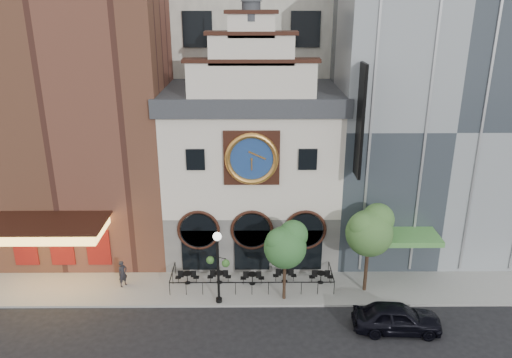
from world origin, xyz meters
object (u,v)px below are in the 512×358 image
at_px(bistro_0, 187,277).
at_px(bistro_1, 219,277).
at_px(bistro_3, 285,275).
at_px(tree_left, 286,244).
at_px(bistro_4, 321,277).
at_px(lamppost, 218,260).
at_px(tree_right, 370,229).
at_px(bistro_2, 252,278).
at_px(pedestrian, 123,274).
at_px(car_right, 397,318).

height_order(bistro_0, bistro_1, same).
height_order(bistro_3, tree_left, tree_left).
xyz_separation_m(bistro_4, lamppost, (-6.70, -2.19, 2.54)).
xyz_separation_m(lamppost, tree_left, (4.17, 0.40, 0.86)).
bearing_deg(bistro_4, tree_right, -16.24).
xyz_separation_m(bistro_0, bistro_1, (2.14, 0.06, 0.00)).
height_order(bistro_0, bistro_4, same).
bearing_deg(bistro_3, bistro_1, -178.36).
distance_m(bistro_4, tree_right, 4.88).
relative_size(bistro_1, bistro_3, 1.00).
distance_m(bistro_2, bistro_4, 4.60).
xyz_separation_m(bistro_2, pedestrian, (-8.56, -0.16, 0.46)).
bearing_deg(tree_left, tree_right, 10.33).
bearing_deg(bistro_1, bistro_3, 1.64).
height_order(tree_left, tree_right, tree_right).
distance_m(lamppost, tree_left, 4.28).
relative_size(bistro_0, bistro_2, 1.00).
bearing_deg(car_right, tree_left, 66.31).
bearing_deg(bistro_4, bistro_3, 175.62).
relative_size(bistro_4, pedestrian, 0.86).
xyz_separation_m(bistro_0, lamppost, (2.26, -2.20, 2.54)).
height_order(bistro_1, tree_left, tree_left).
bearing_deg(lamppost, tree_right, 30.83).
bearing_deg(car_right, bistro_3, 53.13).
relative_size(bistro_4, lamppost, 0.33).
xyz_separation_m(bistro_1, tree_left, (4.29, -1.86, 3.40)).
distance_m(bistro_1, bistro_4, 6.82).
relative_size(bistro_0, bistro_3, 1.00).
relative_size(bistro_3, car_right, 0.31).
bearing_deg(lamppost, bistro_4, 40.75).
bearing_deg(lamppost, car_right, 7.99).
height_order(bistro_3, tree_right, tree_right).
distance_m(car_right, tree_right, 5.57).
distance_m(bistro_2, bistro_3, 2.20).
bearing_deg(bistro_1, lamppost, -86.97).
relative_size(bistro_3, tree_right, 0.27).
bearing_deg(lamppost, bistro_3, 51.69).
xyz_separation_m(car_right, tree_left, (-6.27, 3.12, 3.15)).
xyz_separation_m(bistro_3, tree_left, (-0.11, -1.98, 3.40)).
relative_size(bistro_0, lamppost, 0.33).
height_order(pedestrian, lamppost, lamppost).
xyz_separation_m(bistro_1, bistro_4, (6.82, -0.06, 0.00)).
xyz_separation_m(car_right, lamppost, (-10.44, 2.73, 2.29)).
bearing_deg(bistro_3, lamppost, -150.93).
height_order(bistro_1, bistro_2, same).
height_order(bistro_2, car_right, car_right).
relative_size(lamppost, tree_left, 0.92).
relative_size(bistro_0, bistro_1, 1.00).
relative_size(bistro_0, tree_left, 0.30).
height_order(bistro_2, bistro_4, same).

